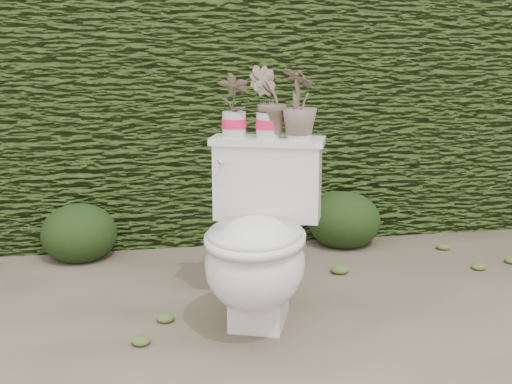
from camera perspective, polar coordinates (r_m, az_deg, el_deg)
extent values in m
plane|color=#817059|center=(2.85, -1.21, -11.39)|extent=(60.00, 60.00, 0.00)
cube|color=#40591D|center=(4.20, -4.76, 7.75)|extent=(8.00, 1.00, 1.60)
cube|color=silver|center=(2.81, 0.30, -9.54)|extent=(0.31, 0.36, 0.20)
ellipsoid|color=silver|center=(2.64, -0.06, -6.34)|extent=(0.56, 0.62, 0.39)
cube|color=silver|center=(2.87, 1.05, 0.92)|extent=(0.50, 0.32, 0.34)
cube|color=silver|center=(2.84, 1.06, 4.57)|extent=(0.53, 0.35, 0.03)
cylinder|color=silver|center=(2.80, -3.00, 2.77)|extent=(0.04, 0.06, 0.02)
sphere|color=silver|center=(2.77, -3.14, 2.66)|extent=(0.03, 0.03, 0.03)
imported|color=#267C33|center=(2.85, -1.98, 7.61)|extent=(0.17, 0.15, 0.27)
imported|color=#267C33|center=(2.82, 1.09, 7.86)|extent=(0.19, 0.16, 0.30)
imported|color=#267C33|center=(2.81, 3.84, 7.71)|extent=(0.21, 0.21, 0.29)
ellipsoid|color=#253B14|center=(3.74, -15.46, -3.14)|extent=(0.42, 0.42, 0.34)
ellipsoid|color=#253B14|center=(3.89, 7.83, -2.09)|extent=(0.44, 0.44, 0.35)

